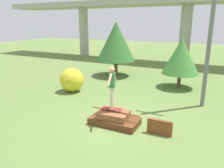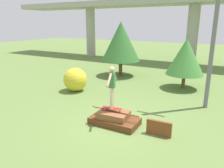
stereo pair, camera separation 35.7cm
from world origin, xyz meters
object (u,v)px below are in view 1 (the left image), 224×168
(skateboard, at_px, (112,108))
(utility_pole, at_px, (212,17))
(skater, at_px, (112,84))
(tree_behind_left, at_px, (181,56))
(tree_behind_right, at_px, (116,41))
(bush_yellow_flowering, at_px, (72,80))

(skateboard, relative_size, utility_pole, 0.10)
(skater, bearing_deg, tree_behind_left, 77.82)
(skater, relative_size, tree_behind_right, 0.41)
(skater, relative_size, utility_pole, 0.21)
(skater, bearing_deg, tree_behind_right, 115.20)
(skateboard, relative_size, skater, 0.49)
(tree_behind_left, bearing_deg, skater, -102.18)
(skater, height_order, tree_behind_right, tree_behind_right)
(skateboard, bearing_deg, utility_pole, 50.80)
(utility_pole, height_order, bush_yellow_flowering, utility_pole)
(tree_behind_left, bearing_deg, bush_yellow_flowering, -145.62)
(tree_behind_right, bearing_deg, skater, -64.80)
(utility_pole, bearing_deg, tree_behind_right, 149.93)
(tree_behind_left, xyz_separation_m, bush_yellow_flowering, (-5.60, -3.83, -1.31))
(utility_pole, bearing_deg, skater, -129.20)
(skateboard, xyz_separation_m, bush_yellow_flowering, (-4.17, 2.81, 0.05))
(utility_pole, relative_size, tree_behind_right, 2.01)
(tree_behind_left, height_order, bush_yellow_flowering, tree_behind_left)
(tree_behind_left, height_order, tree_behind_right, tree_behind_right)
(skateboard, distance_m, tree_behind_left, 6.93)
(skater, relative_size, bush_yellow_flowering, 1.20)
(skater, height_order, tree_behind_left, tree_behind_left)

